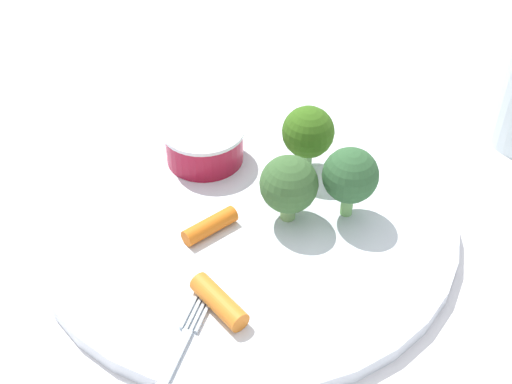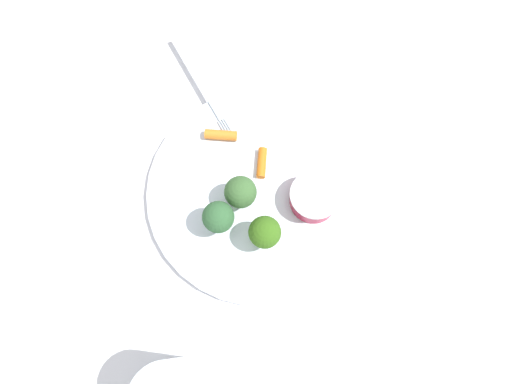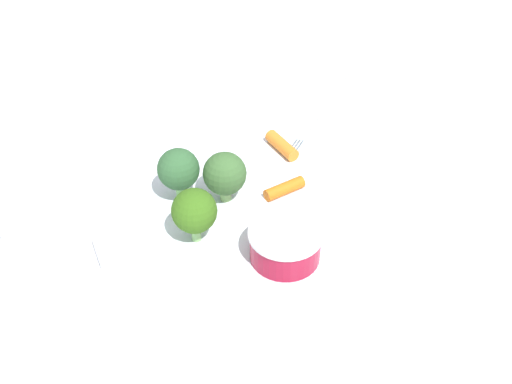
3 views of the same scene
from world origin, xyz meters
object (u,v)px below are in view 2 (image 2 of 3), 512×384
broccoli_floret_0 (218,217)px  broccoli_floret_2 (240,192)px  carrot_stick_0 (262,163)px  carrot_stick_1 (221,135)px  plate (261,190)px  fork (201,86)px  broccoli_floret_1 (265,232)px  sauce_cup (314,198)px

broccoli_floret_0 → broccoli_floret_2: size_ratio=1.07×
carrot_stick_0 → carrot_stick_1: (0.02, 0.07, 0.00)m
plate → carrot_stick_1: size_ratio=6.92×
carrot_stick_0 → fork: carrot_stick_0 is taller
plate → broccoli_floret_1: 0.08m
fork → broccoli_floret_1: bearing=-139.2°
plate → carrot_stick_1: carrot_stick_1 is taller
broccoli_floret_0 → fork: broccoli_floret_0 is taller
broccoli_floret_1 → carrot_stick_0: broccoli_floret_1 is taller
sauce_cup → fork: 0.24m
broccoli_floret_2 → sauce_cup: bearing=-72.3°
sauce_cup → broccoli_floret_2: broccoli_floret_2 is taller
plate → broccoli_floret_0: (-0.07, 0.03, 0.04)m
plate → broccoli_floret_2: (-0.02, 0.02, 0.04)m
broccoli_floret_1 → fork: broccoli_floret_1 is taller
plate → broccoli_floret_1: (-0.07, -0.03, 0.04)m
broccoli_floret_2 → fork: (0.15, 0.12, -0.03)m
sauce_cup → carrot_stick_1: size_ratio=1.46×
plate → fork: bearing=47.7°
sauce_cup → broccoli_floret_2: 0.10m
broccoli_floret_0 → broccoli_floret_1: bearing=-89.1°
carrot_stick_1 → broccoli_floret_1: bearing=-138.7°
broccoli_floret_1 → carrot_stick_1: size_ratio=1.23×
plate → broccoli_floret_0: size_ratio=5.50×
carrot_stick_1 → plate: bearing=-125.1°
broccoli_floret_1 → carrot_stick_0: (0.10, 0.04, -0.03)m
carrot_stick_0 → broccoli_floret_0: bearing=166.5°
plate → broccoli_floret_0: 0.09m
broccoli_floret_2 → carrot_stick_0: 0.07m
broccoli_floret_1 → fork: size_ratio=0.38×
plate → carrot_stick_0: carrot_stick_0 is taller
plate → broccoli_floret_2: bearing=140.3°
sauce_cup → broccoli_floret_0: (-0.07, 0.11, 0.02)m
carrot_stick_0 → fork: (0.09, 0.13, -0.00)m
plate → sauce_cup: sauce_cup is taller
broccoli_floret_1 → fork: bearing=40.8°
carrot_stick_0 → carrot_stick_1: carrot_stick_1 is taller
carrot_stick_1 → fork: carrot_stick_1 is taller
broccoli_floret_2 → fork: size_ratio=0.36×
broccoli_floret_1 → broccoli_floret_0: bearing=90.9°
plate → sauce_cup: 0.08m
fork → carrot_stick_1: bearing=-140.1°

